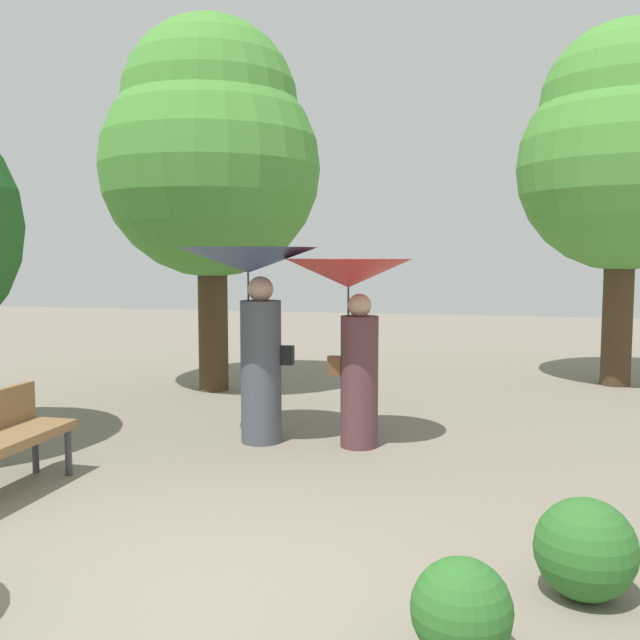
% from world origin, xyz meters
% --- Properties ---
extents(ground_plane, '(40.00, 40.00, 0.00)m').
position_xyz_m(ground_plane, '(0.00, 0.00, 0.00)').
color(ground_plane, gray).
extents(person_left, '(1.46, 1.46, 2.06)m').
position_xyz_m(person_left, '(-0.60, 3.29, 1.54)').
color(person_left, '#474C56').
rests_on(person_left, ground).
extents(person_right, '(1.30, 1.30, 1.94)m').
position_xyz_m(person_right, '(0.44, 3.35, 1.46)').
color(person_right, '#563338').
rests_on(person_right, ground).
extents(tree_near_right, '(3.09, 3.09, 5.41)m').
position_xyz_m(tree_near_right, '(3.73, 7.67, 3.56)').
color(tree_near_right, '#42301E').
rests_on(tree_near_right, ground).
extents(tree_mid_left, '(3.13, 3.13, 5.34)m').
position_xyz_m(tree_mid_left, '(-2.10, 5.88, 3.49)').
color(tree_mid_left, '#42301E').
rests_on(tree_mid_left, ground).
extents(bush_path_left, '(0.50, 0.50, 0.50)m').
position_xyz_m(bush_path_left, '(1.68, -0.30, 0.25)').
color(bush_path_left, '#2D6B28').
rests_on(bush_path_left, ground).
extents(bush_behind_bench, '(0.58, 0.58, 0.58)m').
position_xyz_m(bush_behind_bench, '(2.35, 0.49, 0.29)').
color(bush_behind_bench, '#2D6B28').
rests_on(bush_behind_bench, ground).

